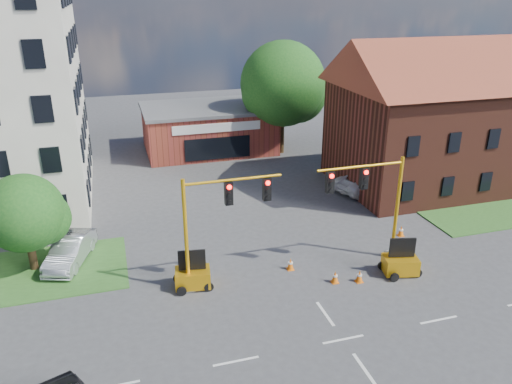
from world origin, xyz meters
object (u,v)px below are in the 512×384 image
signal_mast_west (218,218)px  trailer_west (193,276)px  pickup_white (368,181)px  signal_mast_east (372,199)px  trailer_east (400,263)px

signal_mast_west → trailer_west: 3.56m
pickup_white → signal_mast_east: bearing=133.3°
trailer_east → pickup_white: trailer_east is taller
signal_mast_west → pickup_white: signal_mast_west is taller
signal_mast_west → trailer_east: size_ratio=2.98×
trailer_west → signal_mast_east: bearing=7.6°
trailer_west → trailer_east: (11.20, -1.95, 0.00)m
trailer_west → trailer_east: size_ratio=1.00×
signal_mast_west → trailer_east: (9.81, -1.75, -3.27)m
signal_mast_east → pickup_white: bearing=61.5°
signal_mast_west → trailer_west: bearing=171.8°
signal_mast_east → signal_mast_west: bearing=180.0°
trailer_east → trailer_west: bearing=-176.8°
signal_mast_east → trailer_east: (1.10, -1.75, -3.27)m
signal_mast_west → pickup_white: (14.10, 9.92, -3.13)m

